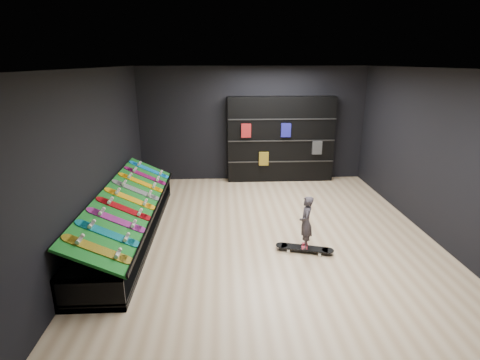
{
  "coord_description": "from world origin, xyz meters",
  "views": [
    {
      "loc": [
        -0.84,
        -6.41,
        3.11
      ],
      "look_at": [
        -0.5,
        0.2,
        1.0
      ],
      "focal_mm": 28.0,
      "sensor_mm": 36.0,
      "label": 1
    }
  ],
  "objects_px": {
    "display_rack": "(130,224)",
    "back_shelving": "(281,139)",
    "floor_skateboard": "(304,249)",
    "child": "(305,232)"
  },
  "relations": [
    {
      "from": "display_rack",
      "to": "back_shelving",
      "type": "distance_m",
      "value": 4.76
    },
    {
      "from": "back_shelving",
      "to": "floor_skateboard",
      "type": "bearing_deg",
      "value": -92.68
    },
    {
      "from": "back_shelving",
      "to": "child",
      "type": "xyz_separation_m",
      "value": [
        -0.19,
        -4.09,
        -0.76
      ]
    },
    {
      "from": "display_rack",
      "to": "floor_skateboard",
      "type": "relative_size",
      "value": 4.59
    },
    {
      "from": "display_rack",
      "to": "child",
      "type": "xyz_separation_m",
      "value": [
        3.1,
        -0.77,
        0.12
      ]
    },
    {
      "from": "display_rack",
      "to": "back_shelving",
      "type": "height_order",
      "value": "back_shelving"
    },
    {
      "from": "floor_skateboard",
      "to": "back_shelving",
      "type": "bearing_deg",
      "value": 103.85
    },
    {
      "from": "back_shelving",
      "to": "floor_skateboard",
      "type": "relative_size",
      "value": 2.87
    },
    {
      "from": "floor_skateboard",
      "to": "display_rack",
      "type": "bearing_deg",
      "value": -177.36
    },
    {
      "from": "child",
      "to": "back_shelving",
      "type": "bearing_deg",
      "value": -170.73
    }
  ]
}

